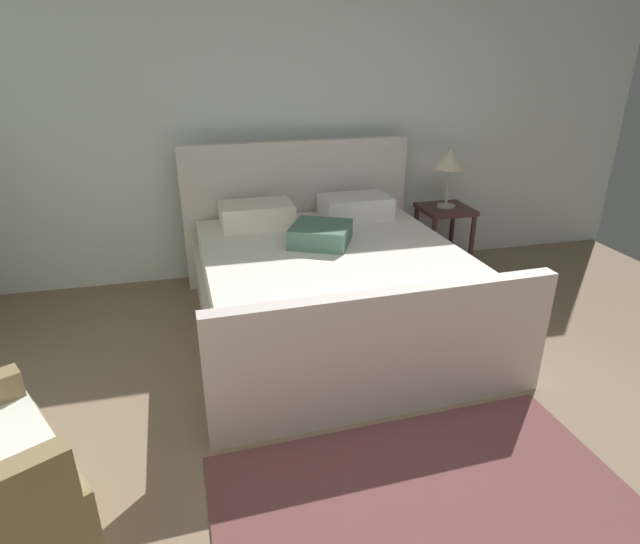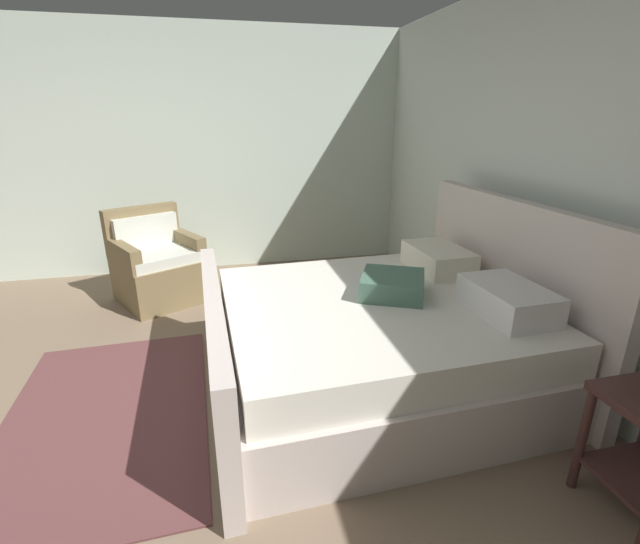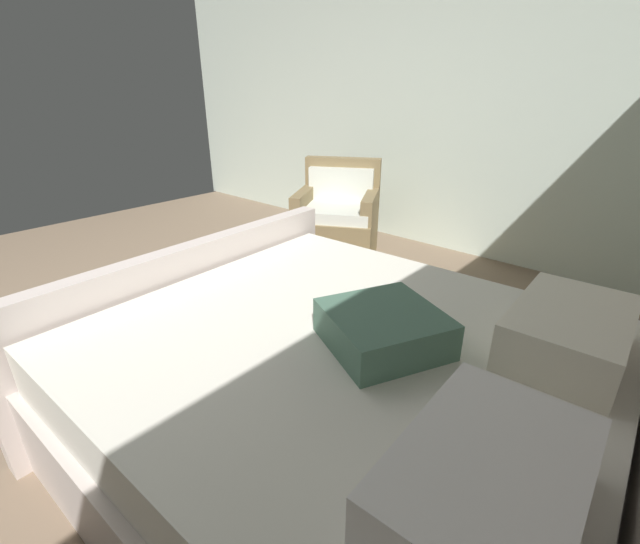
{
  "view_description": "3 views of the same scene",
  "coord_description": "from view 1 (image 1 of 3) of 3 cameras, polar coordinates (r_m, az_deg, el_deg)",
  "views": [
    {
      "loc": [
        -1.13,
        -1.47,
        1.88
      ],
      "look_at": [
        -0.48,
        1.2,
        0.71
      ],
      "focal_mm": 28.97,
      "sensor_mm": 36.0,
      "label": 1
    },
    {
      "loc": [
        2.27,
        0.83,
        1.76
      ],
      "look_at": [
        -0.21,
        1.41,
        0.85
      ],
      "focal_mm": 24.97,
      "sensor_mm": 36.0,
      "label": 2
    },
    {
      "loc": [
        0.88,
        2.65,
        1.51
      ],
      "look_at": [
        -0.37,
        1.54,
        0.78
      ],
      "focal_mm": 23.83,
      "sensor_mm": 36.0,
      "label": 3
    }
  ],
  "objects": [
    {
      "name": "bed",
      "position": [
        3.75,
        1.06,
        -1.08
      ],
      "size": [
        2.03,
        2.2,
        1.22
      ],
      "color": "beige",
      "rests_on": "ground"
    },
    {
      "name": "ground_plane",
      "position": [
        2.65,
        18.03,
        -23.97
      ],
      "size": [
        6.06,
        5.99,
        0.02
      ],
      "primitive_type": "cube",
      "color": "#846D57"
    },
    {
      "name": "table_lamp_right",
      "position": [
        4.74,
        14.19,
        11.82
      ],
      "size": [
        0.29,
        0.29,
        0.52
      ],
      "color": "#B7B293",
      "rests_on": "nightstand_right"
    },
    {
      "name": "wall_back",
      "position": [
        4.7,
        0.23,
        16.37
      ],
      "size": [
        6.18,
        0.12,
        2.67
      ],
      "primitive_type": "cube",
      "color": "silver",
      "rests_on": "ground"
    },
    {
      "name": "area_rug",
      "position": [
        2.58,
        12.11,
        -24.21
      ],
      "size": [
        1.95,
        1.26,
        0.01
      ],
      "primitive_type": "cube",
      "rotation": [
        0.0,
        0.0,
        0.04
      ],
      "color": "brown",
      "rests_on": "ground"
    },
    {
      "name": "nightstand_right",
      "position": [
        4.89,
        13.49,
        4.77
      ],
      "size": [
        0.44,
        0.44,
        0.6
      ],
      "color": "#482926",
      "rests_on": "ground"
    }
  ]
}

